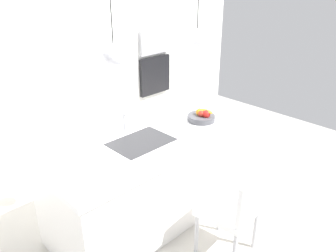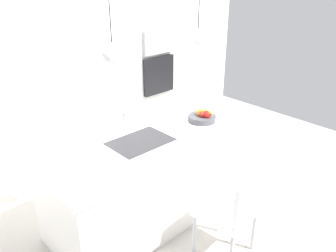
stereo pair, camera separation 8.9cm
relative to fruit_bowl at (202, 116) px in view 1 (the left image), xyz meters
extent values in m
plane|color=#BCB7AD|center=(-0.52, 0.07, -0.94)|extent=(6.60, 6.60, 0.00)
cube|color=white|center=(-0.52, 1.72, 0.36)|extent=(6.00, 0.10, 2.60)
cube|color=white|center=(-0.52, 0.07, -0.52)|extent=(2.29, 0.83, 0.83)
cube|color=white|center=(-0.52, 0.07, -0.08)|extent=(2.35, 0.89, 0.06)
cube|color=#2D2D30|center=(-0.77, 0.07, -0.05)|extent=(0.56, 0.40, 0.02)
cylinder|color=silver|center=(-0.77, 0.31, 0.06)|extent=(0.02, 0.02, 0.22)
cylinder|color=silver|center=(-0.77, 0.23, 0.16)|extent=(0.02, 0.16, 0.02)
cylinder|color=#4C4C51|center=(0.00, 0.01, -0.02)|extent=(0.29, 0.29, 0.06)
sphere|color=red|center=(0.00, -0.06, 0.04)|extent=(0.08, 0.08, 0.08)
sphere|color=#B22D1E|center=(-0.02, -0.01, 0.04)|extent=(0.07, 0.07, 0.07)
sphere|color=orange|center=(-0.01, 0.03, 0.04)|extent=(0.08, 0.08, 0.08)
ellipsoid|color=yellow|center=(0.03, -0.04, 0.06)|extent=(0.07, 0.19, 0.06)
cube|color=#9E9EA3|center=(0.84, 1.65, 0.42)|extent=(0.54, 0.08, 0.34)
cube|color=black|center=(0.84, 1.65, -0.08)|extent=(0.56, 0.08, 0.56)
cube|color=white|center=(-0.51, -0.76, -0.49)|extent=(0.49, 0.48, 0.06)
cube|color=white|center=(-0.49, -0.96, -0.27)|extent=(0.43, 0.09, 0.37)
cylinder|color=#B2B2B7|center=(-0.34, -0.55, -0.73)|extent=(0.04, 0.04, 0.42)
cylinder|color=#B2B2B7|center=(-0.73, -0.60, -0.73)|extent=(0.04, 0.04, 0.42)
cylinder|color=#B2B2B7|center=(-0.30, -0.92, -0.73)|extent=(0.04, 0.04, 0.42)
sphere|color=silver|center=(-1.01, 0.07, 0.80)|extent=(0.18, 0.18, 0.18)
cylinder|color=black|center=(-1.01, 0.07, 1.19)|extent=(0.01, 0.01, 0.60)
sphere|color=silver|center=(-0.03, 0.07, 0.80)|extent=(0.18, 0.18, 0.18)
camera|label=1|loc=(-2.58, -2.12, 1.41)|focal=37.19mm
camera|label=2|loc=(-2.52, -2.18, 1.41)|focal=37.19mm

